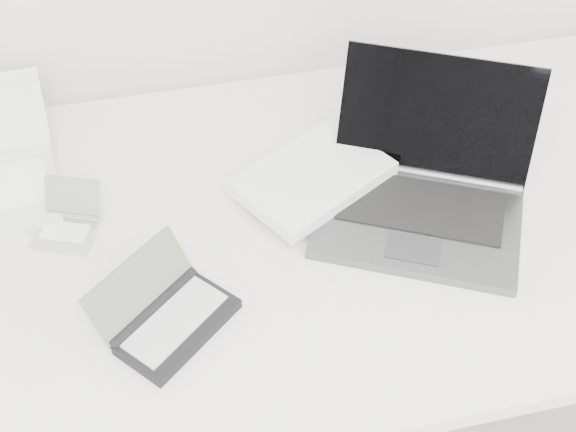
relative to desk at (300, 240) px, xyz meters
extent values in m
cube|color=white|center=(0.00, 0.00, 0.03)|extent=(1.60, 0.80, 0.03)
cylinder|color=silver|center=(0.75, 0.35, -0.33)|extent=(0.04, 0.04, 0.70)
cube|color=#545759|center=(0.18, -0.06, 0.06)|extent=(0.39, 0.35, 0.02)
cube|color=black|center=(0.20, -0.03, 0.07)|extent=(0.29, 0.23, 0.00)
cube|color=black|center=(0.25, 0.08, 0.16)|extent=(0.33, 0.22, 0.19)
cylinder|color=#545759|center=(0.23, 0.04, 0.06)|extent=(0.29, 0.16, 0.02)
cube|color=#35383A|center=(0.15, -0.11, 0.06)|extent=(0.10, 0.09, 0.00)
cube|color=white|center=(0.04, 0.07, 0.08)|extent=(0.30, 0.26, 0.03)
cube|color=white|center=(0.04, 0.07, 0.09)|extent=(0.29, 0.26, 0.00)
cube|color=silver|center=(-0.38, 0.05, 0.05)|extent=(0.11, 0.10, 0.01)
cube|color=white|center=(-0.38, 0.05, 0.06)|extent=(0.08, 0.06, 0.00)
cube|color=#98A496|center=(-0.36, 0.10, 0.09)|extent=(0.10, 0.07, 0.06)
cylinder|color=silver|center=(-0.36, 0.08, 0.06)|extent=(0.09, 0.05, 0.01)
cube|color=black|center=(-0.22, -0.17, 0.05)|extent=(0.20, 0.19, 0.02)
cube|color=#A7A7A7|center=(-0.23, -0.17, 0.06)|extent=(0.16, 0.15, 0.00)
cube|color=#616A58|center=(-0.27, -0.12, 0.10)|extent=(0.17, 0.15, 0.08)
cylinder|color=black|center=(-0.25, -0.14, 0.06)|extent=(0.14, 0.13, 0.02)
camera|label=1|loc=(-0.22, -0.88, 1.00)|focal=50.00mm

